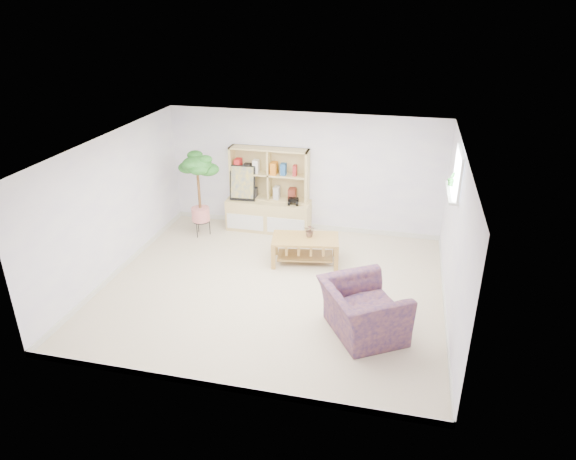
% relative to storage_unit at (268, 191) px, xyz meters
% --- Properties ---
extents(floor, '(5.50, 5.00, 0.01)m').
position_rel_storage_unit_xyz_m(floor, '(0.67, -2.24, -0.85)').
color(floor, '#BBAA96').
rests_on(floor, ground).
extents(ceiling, '(5.50, 5.00, 0.01)m').
position_rel_storage_unit_xyz_m(ceiling, '(0.67, -2.24, 1.55)').
color(ceiling, white).
rests_on(ceiling, walls).
extents(walls, '(5.51, 5.01, 2.40)m').
position_rel_storage_unit_xyz_m(walls, '(0.67, -2.24, 0.35)').
color(walls, white).
rests_on(walls, floor).
extents(baseboard, '(5.50, 5.00, 0.10)m').
position_rel_storage_unit_xyz_m(baseboard, '(0.67, -2.24, -0.80)').
color(baseboard, silver).
rests_on(baseboard, floor).
extents(window, '(0.10, 0.98, 0.68)m').
position_rel_storage_unit_xyz_m(window, '(3.40, -1.64, 1.15)').
color(window, '#C9E1FF').
rests_on(window, walls).
extents(window_sill, '(0.14, 1.00, 0.04)m').
position_rel_storage_unit_xyz_m(window_sill, '(3.34, -1.64, 0.83)').
color(window_sill, silver).
rests_on(window_sill, walls).
extents(storage_unit, '(1.69, 0.57, 1.69)m').
position_rel_storage_unit_xyz_m(storage_unit, '(0.00, 0.00, 0.00)').
color(storage_unit, '#D7BE73').
rests_on(storage_unit, floor).
extents(poster, '(0.52, 0.15, 0.71)m').
position_rel_storage_unit_xyz_m(poster, '(-0.51, -0.08, 0.15)').
color(poster, yellow).
rests_on(poster, storage_unit).
extents(toy_truck, '(0.31, 0.23, 0.15)m').
position_rel_storage_unit_xyz_m(toy_truck, '(0.54, -0.10, -0.13)').
color(toy_truck, black).
rests_on(toy_truck, storage_unit).
extents(coffee_table, '(1.27, 0.83, 0.48)m').
position_rel_storage_unit_xyz_m(coffee_table, '(1.02, -1.24, -0.61)').
color(coffee_table, olive).
rests_on(coffee_table, floor).
extents(table_plant, '(0.22, 0.20, 0.24)m').
position_rel_storage_unit_xyz_m(table_plant, '(1.08, -1.16, -0.25)').
color(table_plant, '#287325').
rests_on(table_plant, coffee_table).
extents(floor_tree, '(0.78, 0.78, 1.70)m').
position_rel_storage_unit_xyz_m(floor_tree, '(-1.25, -0.56, 0.00)').
color(floor_tree, '#22711C').
rests_on(floor_tree, floor).
extents(armchair, '(1.45, 1.50, 0.85)m').
position_rel_storage_unit_xyz_m(armchair, '(2.22, -3.15, -0.42)').
color(armchair, '#1C1A4D').
rests_on(armchair, floor).
extents(sill_plant, '(0.15, 0.13, 0.23)m').
position_rel_storage_unit_xyz_m(sill_plant, '(3.34, -1.36, 0.97)').
color(sill_plant, '#22711C').
rests_on(sill_plant, window_sill).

